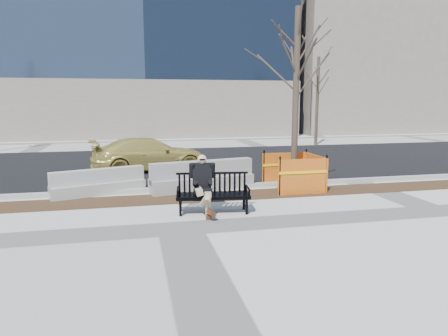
{
  "coord_description": "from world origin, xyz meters",
  "views": [
    {
      "loc": [
        -0.88,
        -8.17,
        2.66
      ],
      "look_at": [
        1.3,
        1.63,
        0.96
      ],
      "focal_mm": 32.54,
      "sensor_mm": 36.0,
      "label": 1
    }
  ],
  "objects_px": {
    "jersey_barrier_left": "(99,195)",
    "seated_man": "(203,212)",
    "jersey_barrier_right": "(203,190)",
    "bench": "(213,213)",
    "tree_fence": "(293,190)",
    "sedan": "(150,170)"
  },
  "relations": [
    {
      "from": "bench",
      "to": "jersey_barrier_right",
      "type": "distance_m",
      "value": 2.46
    },
    {
      "from": "sedan",
      "to": "jersey_barrier_left",
      "type": "bearing_deg",
      "value": 147.29
    },
    {
      "from": "tree_fence",
      "to": "jersey_barrier_right",
      "type": "relative_size",
      "value": 1.79
    },
    {
      "from": "tree_fence",
      "to": "jersey_barrier_right",
      "type": "height_order",
      "value": "tree_fence"
    },
    {
      "from": "jersey_barrier_left",
      "to": "seated_man",
      "type": "bearing_deg",
      "value": -62.15
    },
    {
      "from": "bench",
      "to": "jersey_barrier_left",
      "type": "bearing_deg",
      "value": 145.2
    },
    {
      "from": "jersey_barrier_right",
      "to": "bench",
      "type": "bearing_deg",
      "value": -104.9
    },
    {
      "from": "bench",
      "to": "jersey_barrier_right",
      "type": "height_order",
      "value": "bench"
    },
    {
      "from": "jersey_barrier_right",
      "to": "sedan",
      "type": "bearing_deg",
      "value": 98.88
    },
    {
      "from": "seated_man",
      "to": "jersey_barrier_right",
      "type": "distance_m",
      "value": 2.41
    },
    {
      "from": "bench",
      "to": "jersey_barrier_left",
      "type": "distance_m",
      "value": 3.78
    },
    {
      "from": "seated_man",
      "to": "tree_fence",
      "type": "height_order",
      "value": "tree_fence"
    },
    {
      "from": "bench",
      "to": "seated_man",
      "type": "bearing_deg",
      "value": 169.05
    },
    {
      "from": "bench",
      "to": "sedan",
      "type": "bearing_deg",
      "value": 108.4
    },
    {
      "from": "sedan",
      "to": "jersey_barrier_right",
      "type": "bearing_deg",
      "value": -169.74
    },
    {
      "from": "jersey_barrier_right",
      "to": "jersey_barrier_left",
      "type": "bearing_deg",
      "value": 167.27
    },
    {
      "from": "jersey_barrier_left",
      "to": "sedan",
      "type": "bearing_deg",
      "value": 48.65
    },
    {
      "from": "tree_fence",
      "to": "jersey_barrier_left",
      "type": "relative_size",
      "value": 2.16
    },
    {
      "from": "bench",
      "to": "jersey_barrier_right",
      "type": "bearing_deg",
      "value": 93.55
    },
    {
      "from": "bench",
      "to": "seated_man",
      "type": "xyz_separation_m",
      "value": [
        -0.24,
        0.08,
        0.0
      ]
    },
    {
      "from": "jersey_barrier_right",
      "to": "seated_man",
      "type": "bearing_deg",
      "value": -110.72
    },
    {
      "from": "seated_man",
      "to": "jersey_barrier_right",
      "type": "xyz_separation_m",
      "value": [
        0.4,
        2.37,
        0.0
      ]
    }
  ]
}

